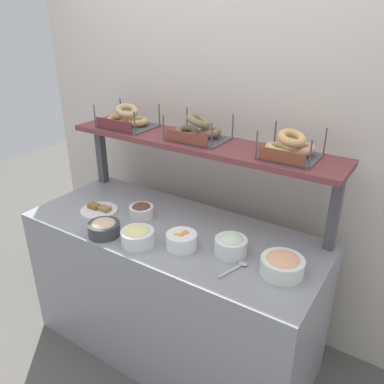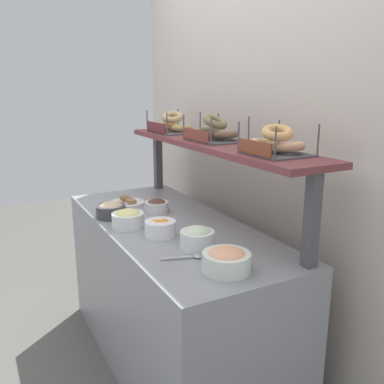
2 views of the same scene
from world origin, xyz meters
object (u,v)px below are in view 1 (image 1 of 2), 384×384
object	(u,v)px
bowl_lox_spread	(282,264)
bowl_fruit_salad	(182,240)
bowl_chocolate_spread	(141,210)
serving_spoon_near_plate	(237,267)
bowl_scallion_spread	(231,245)
bowl_tuna_salad	(104,228)
bagel_basket_plain	(290,148)
serving_plate_white	(99,210)
bagel_basket_sesame	(127,120)
bowl_egg_salad	(138,236)
bagel_basket_poppy	(198,131)

from	to	relation	value
bowl_lox_spread	bowl_fruit_salad	world-z (taller)	bowl_lox_spread
bowl_chocolate_spread	serving_spoon_near_plate	size ratio (longest dim) A/B	0.82
bowl_scallion_spread	bowl_chocolate_spread	distance (m)	0.62
bowl_tuna_salad	serving_spoon_near_plate	xyz separation A→B (m)	(0.73, 0.12, -0.04)
bowl_lox_spread	bagel_basket_plain	distance (m)	0.56
bowl_chocolate_spread	serving_plate_white	size ratio (longest dim) A/B	0.65
bagel_basket_sesame	bowl_fruit_salad	bearing A→B (deg)	-30.17
bowl_chocolate_spread	bagel_basket_sesame	size ratio (longest dim) A/B	0.43
bowl_scallion_spread	bowl_fruit_salad	bearing A→B (deg)	-160.52
bowl_tuna_salad	bowl_egg_salad	xyz separation A→B (m)	(0.21, 0.03, 0.00)
bowl_tuna_salad	serving_plate_white	distance (m)	0.28
bowl_scallion_spread	bagel_basket_poppy	size ratio (longest dim) A/B	0.50
bowl_fruit_salad	serving_plate_white	bearing A→B (deg)	175.51
bowl_chocolate_spread	serving_plate_white	world-z (taller)	bowl_chocolate_spread
serving_plate_white	bowl_scallion_spread	bearing A→B (deg)	2.23
bowl_chocolate_spread	serving_spoon_near_plate	distance (m)	0.71
bowl_lox_spread	bowl_egg_salad	bearing A→B (deg)	-166.92
bagel_basket_plain	bowl_egg_salad	bearing A→B (deg)	-138.99
bowl_fruit_salad	bagel_basket_poppy	size ratio (longest dim) A/B	0.49
bowl_fruit_salad	serving_spoon_near_plate	size ratio (longest dim) A/B	0.91
bowl_chocolate_spread	bagel_basket_plain	xyz separation A→B (m)	(0.75, 0.26, 0.44)
bagel_basket_poppy	serving_spoon_near_plate	bearing A→B (deg)	-40.71
bowl_chocolate_spread	serving_plate_white	bearing A→B (deg)	-158.87
bagel_basket_poppy	bagel_basket_sesame	bearing A→B (deg)	-178.13
bowl_lox_spread	bowl_tuna_salad	distance (m)	0.93
serving_spoon_near_plate	bagel_basket_sesame	distance (m)	1.16
serving_spoon_near_plate	bowl_chocolate_spread	bearing A→B (deg)	167.63
bowl_tuna_salad	bowl_fruit_salad	xyz separation A→B (m)	(0.41, 0.12, -0.00)
bagel_basket_sesame	bagel_basket_poppy	bearing A→B (deg)	1.87
bowl_chocolate_spread	bowl_egg_salad	world-z (taller)	bowl_egg_salad
bowl_lox_spread	serving_spoon_near_plate	xyz separation A→B (m)	(-0.19, -0.08, -0.04)
bowl_scallion_spread	bowl_chocolate_spread	world-z (taller)	bowl_scallion_spread
bowl_lox_spread	bagel_basket_poppy	bearing A→B (deg)	153.18
bowl_fruit_salad	bowl_scallion_spread	bearing A→B (deg)	19.48
bowl_scallion_spread	bowl_lox_spread	world-z (taller)	bowl_scallion_spread
bowl_chocolate_spread	bagel_basket_poppy	distance (m)	0.56
serving_spoon_near_plate	bagel_basket_plain	xyz separation A→B (m)	(0.05, 0.41, 0.47)
bowl_tuna_salad	serving_plate_white	xyz separation A→B (m)	(-0.21, 0.17, -0.03)
bowl_egg_salad	bowl_scallion_spread	bearing A→B (deg)	22.14
bowl_fruit_salad	bagel_basket_plain	bearing A→B (deg)	47.55
bowl_scallion_spread	bowl_fruit_salad	size ratio (longest dim) A/B	1.02
bagel_basket_sesame	bowl_lox_spread	bearing A→B (deg)	-15.31
serving_spoon_near_plate	bagel_basket_poppy	world-z (taller)	bagel_basket_poppy
bowl_scallion_spread	bagel_basket_plain	bearing A→B (deg)	67.19
bowl_lox_spread	bowl_fruit_salad	distance (m)	0.51
bowl_scallion_spread	bowl_lox_spread	xyz separation A→B (m)	(0.27, -0.01, -0.00)
bowl_lox_spread	serving_spoon_near_plate	distance (m)	0.21
bowl_lox_spread	bowl_fruit_salad	bearing A→B (deg)	-172.23
bowl_egg_salad	serving_spoon_near_plate	xyz separation A→B (m)	(0.52, 0.09, -0.04)
bowl_egg_salad	bagel_basket_sesame	xyz separation A→B (m)	(-0.46, 0.48, 0.43)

